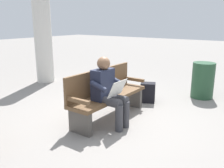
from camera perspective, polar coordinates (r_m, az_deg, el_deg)
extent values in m
plane|color=gray|center=(4.58, -0.54, -7.88)|extent=(40.00, 40.00, 0.00)
cube|color=brown|center=(4.44, -0.55, -2.87)|extent=(1.81, 0.51, 0.06)
cube|color=brown|center=(4.49, -2.78, 0.72)|extent=(1.80, 0.08, 0.45)
cube|color=brown|center=(5.09, 5.05, 1.11)|extent=(0.07, 0.48, 0.06)
cube|color=brown|center=(3.77, -8.15, -3.83)|extent=(0.07, 0.48, 0.06)
cube|color=#4C4742|center=(5.14, 4.68, -3.06)|extent=(0.09, 0.43, 0.39)
cube|color=#4C4742|center=(3.93, -7.45, -8.83)|extent=(0.09, 0.43, 0.39)
cube|color=#1E2338|center=(4.12, -2.16, -0.04)|extent=(0.40, 0.23, 0.52)
sphere|color=brown|center=(4.03, -1.98, 4.86)|extent=(0.22, 0.22, 0.22)
cylinder|color=#38383D|center=(4.15, 1.02, -3.45)|extent=(0.16, 0.42, 0.15)
cylinder|color=#38383D|center=(4.00, -0.59, -4.18)|extent=(0.16, 0.42, 0.15)
cylinder|color=#38383D|center=(4.14, 3.19, -7.08)|extent=(0.13, 0.13, 0.45)
cylinder|color=#38383D|center=(3.98, 1.64, -7.96)|extent=(0.13, 0.13, 0.45)
cylinder|color=#1E2338|center=(4.25, 0.88, 0.77)|extent=(0.10, 0.31, 0.18)
cylinder|color=#1E2338|center=(3.87, -3.14, -0.62)|extent=(0.10, 0.31, 0.18)
cube|color=silver|center=(3.96, 1.30, -1.04)|extent=(0.40, 0.14, 0.27)
cube|color=black|center=(5.43, 8.37, -1.98)|extent=(0.35, 0.38, 0.43)
cube|color=black|center=(5.58, 8.44, -2.21)|extent=(0.13, 0.22, 0.19)
cylinder|color=beige|center=(7.31, -15.93, 12.20)|extent=(0.50, 0.50, 3.03)
cylinder|color=#23472D|center=(6.02, 20.45, 0.82)|extent=(0.50, 0.50, 0.82)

